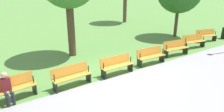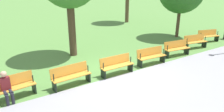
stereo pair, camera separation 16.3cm
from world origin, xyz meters
name	(u,v)px [view 2 (the right image)]	position (x,y,z in m)	size (l,w,h in m)	color
ground_plane	(117,74)	(0.00, 0.00, 0.00)	(120.00, 120.00, 0.00)	#54843D
path_paving	(154,98)	(0.00, 2.51, 0.00)	(32.43, 4.76, 0.01)	#939399
bench_0	(208,36)	(-9.00, -1.19, 0.47)	(1.74, 0.87, 0.89)	orange
bench_1	(195,41)	(-6.78, -0.70, 0.47)	(1.73, 0.78, 0.89)	orange
bench_2	(176,48)	(-4.54, -0.35, 0.47)	(1.72, 0.68, 0.89)	orange
bench_3	(151,56)	(-2.27, -0.14, 0.47)	(1.70, 0.58, 0.89)	orange
bench_4	(117,65)	(0.00, -0.07, 0.47)	(1.68, 0.47, 0.89)	orange
bench_5	(71,75)	(2.27, -0.14, 0.47)	(1.70, 0.58, 0.89)	orange
bench_6	(12,87)	(4.54, -0.35, 0.47)	(1.72, 0.68, 0.89)	orange
person_seated	(6,86)	(4.71, -0.18, 0.64)	(0.37, 0.55, 1.20)	maroon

